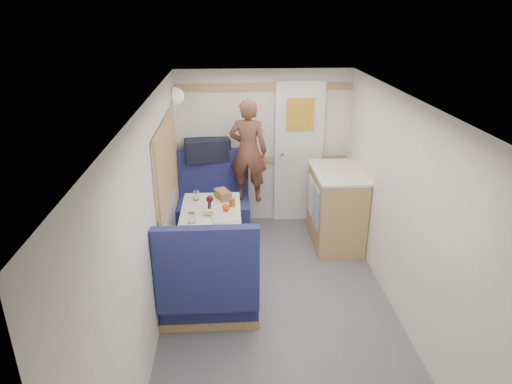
{
  "coord_description": "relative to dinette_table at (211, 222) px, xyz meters",
  "views": [
    {
      "loc": [
        -0.43,
        -3.38,
        2.71
      ],
      "look_at": [
        -0.18,
        0.9,
        0.95
      ],
      "focal_mm": 32.0,
      "sensor_mm": 36.0,
      "label": 1
    }
  ],
  "objects": [
    {
      "name": "wall_right",
      "position": [
        1.75,
        -1.0,
        0.43
      ],
      "size": [
        0.02,
        4.5,
        2.0
      ],
      "primitive_type": "cube",
      "color": "silver",
      "rests_on": "floor"
    },
    {
      "name": "ceiling",
      "position": [
        0.65,
        -1.0,
        1.43
      ],
      "size": [
        4.5,
        4.5,
        0.0
      ],
      "primitive_type": "plane",
      "rotation": [
        3.14,
        0.0,
        0.0
      ],
      "color": "silver",
      "rests_on": "wall_back"
    },
    {
      "name": "orange_fruit",
      "position": [
        0.16,
        -0.09,
        0.21
      ],
      "size": [
        0.08,
        0.08,
        0.08
      ],
      "primitive_type": "sphere",
      "color": "orange",
      "rests_on": "tray"
    },
    {
      "name": "tumbler_mid",
      "position": [
        -0.17,
        0.26,
        0.21
      ],
      "size": [
        0.06,
        0.06,
        0.1
      ],
      "primitive_type": "cylinder",
      "color": "white",
      "rests_on": "dinette_table"
    },
    {
      "name": "beer_glass",
      "position": [
        0.22,
        0.04,
        0.2
      ],
      "size": [
        0.06,
        0.06,
        0.1
      ],
      "primitive_type": "cylinder",
      "color": "#8E5914",
      "rests_on": "dinette_table"
    },
    {
      "name": "tray",
      "position": [
        0.14,
        -0.18,
        0.16
      ],
      "size": [
        0.31,
        0.37,
        0.02
      ],
      "primitive_type": "cube",
      "rotation": [
        0.0,
        0.0,
        0.18
      ],
      "color": "silver",
      "rests_on": "dinette_table"
    },
    {
      "name": "person",
      "position": [
        0.43,
        0.88,
        0.52
      ],
      "size": [
        0.51,
        0.39,
        1.27
      ],
      "primitive_type": "imported",
      "rotation": [
        0.0,
        0.0,
        2.93
      ],
      "color": "brown",
      "rests_on": "bench_far"
    },
    {
      "name": "dome_light",
      "position": [
        -0.39,
        0.85,
        1.18
      ],
      "size": [
        0.2,
        0.2,
        0.2
      ],
      "primitive_type": "sphere",
      "color": "white",
      "rests_on": "wall_left"
    },
    {
      "name": "oak_trim_low",
      "position": [
        0.65,
        1.23,
        0.28
      ],
      "size": [
        2.15,
        0.02,
        0.08
      ],
      "primitive_type": "cube",
      "color": "#976F44",
      "rests_on": "wall_back"
    },
    {
      "name": "cheese_block",
      "position": [
        -0.01,
        -0.14,
        0.19
      ],
      "size": [
        0.1,
        0.06,
        0.04
      ],
      "primitive_type": "cube",
      "rotation": [
        0.0,
        0.0,
        -0.0
      ],
      "color": "#DAC07E",
      "rests_on": "tray"
    },
    {
      "name": "wall_left",
      "position": [
        -0.45,
        -1.0,
        0.43
      ],
      "size": [
        0.02,
        4.5,
        2.0
      ],
      "primitive_type": "cube",
      "color": "silver",
      "rests_on": "floor"
    },
    {
      "name": "bench_near",
      "position": [
        -0.0,
        -0.86,
        -0.27
      ],
      "size": [
        0.9,
        0.59,
        1.05
      ],
      "color": "#181E4F",
      "rests_on": "floor"
    },
    {
      "name": "bench_far",
      "position": [
        -0.0,
        0.86,
        -0.27
      ],
      "size": [
        0.9,
        0.59,
        1.05
      ],
      "color": "#181E4F",
      "rests_on": "floor"
    },
    {
      "name": "dinette_table",
      "position": [
        0.0,
        0.0,
        0.0
      ],
      "size": [
        0.62,
        0.92,
        0.72
      ],
      "color": "white",
      "rests_on": "floor"
    },
    {
      "name": "bread_loaf",
      "position": [
        0.13,
        0.29,
        0.2
      ],
      "size": [
        0.2,
        0.25,
        0.09
      ],
      "primitive_type": "cube",
      "rotation": [
        0.0,
        0.0,
        0.42
      ],
      "color": "olive",
      "rests_on": "dinette_table"
    },
    {
      "name": "oak_trim_high",
      "position": [
        0.65,
        1.23,
        1.21
      ],
      "size": [
        2.15,
        0.02,
        0.08
      ],
      "primitive_type": "cube",
      "color": "#976F44",
      "rests_on": "wall_back"
    },
    {
      "name": "duffel_bag",
      "position": [
        -0.06,
        1.12,
        0.47
      ],
      "size": [
        0.59,
        0.35,
        0.27
      ],
      "primitive_type": "cube",
      "rotation": [
        0.0,
        0.0,
        0.16
      ],
      "color": "black",
      "rests_on": "ledge"
    },
    {
      "name": "wine_glass",
      "position": [
        -0.01,
        -0.03,
        0.28
      ],
      "size": [
        0.08,
        0.08,
        0.17
      ],
      "color": "white",
      "rests_on": "dinette_table"
    },
    {
      "name": "wall_back",
      "position": [
        0.65,
        1.25,
        0.43
      ],
      "size": [
        2.2,
        0.02,
        2.0
      ],
      "primitive_type": "cube",
      "color": "silver",
      "rests_on": "floor"
    },
    {
      "name": "rear_door",
      "position": [
        1.1,
        1.22,
        0.41
      ],
      "size": [
        0.62,
        0.12,
        1.86
      ],
      "color": "white",
      "rests_on": "wall_back"
    },
    {
      "name": "galley_counter",
      "position": [
        1.47,
        0.55,
        -0.1
      ],
      "size": [
        0.57,
        0.92,
        0.92
      ],
      "color": "#976F44",
      "rests_on": "floor"
    },
    {
      "name": "side_window",
      "position": [
        -0.43,
        0.0,
        0.68
      ],
      "size": [
        0.04,
        1.3,
        0.72
      ],
      "primitive_type": "cube",
      "color": "#96A088",
      "rests_on": "wall_left"
    },
    {
      "name": "pepper_grinder",
      "position": [
        -0.01,
        0.0,
        0.2
      ],
      "size": [
        0.04,
        0.04,
        0.1
      ],
      "primitive_type": "cylinder",
      "color": "black",
      "rests_on": "dinette_table"
    },
    {
      "name": "ledge",
      "position": [
        -0.0,
        1.12,
        0.31
      ],
      "size": [
        0.9,
        0.14,
        0.04
      ],
      "primitive_type": "cube",
      "color": "#976F44",
      "rests_on": "bench_far"
    },
    {
      "name": "tumbler_left",
      "position": [
        -0.18,
        -0.32,
        0.21
      ],
      "size": [
        0.07,
        0.07,
        0.11
      ],
      "primitive_type": "cylinder",
      "color": "white",
      "rests_on": "dinette_table"
    },
    {
      "name": "floor",
      "position": [
        0.65,
        -1.0,
        -0.57
      ],
      "size": [
        4.5,
        4.5,
        0.0
      ],
      "primitive_type": "plane",
      "color": "#515156",
      "rests_on": "ground"
    }
  ]
}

